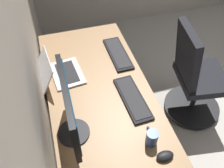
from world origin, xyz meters
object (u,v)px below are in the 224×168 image
object	(u,v)px
monitor_primary	(69,109)
keyboard_main	(133,98)
keyboard_spare	(118,53)
coffee_mug	(152,137)
laptop_leftmost	(58,72)
drawer_pedestal	(93,104)
office_chair	(195,79)
mouse_spare	(165,156)

from	to	relation	value
monitor_primary	keyboard_main	xyz separation A→B (m)	(0.15, -0.44, -0.24)
keyboard_spare	coffee_mug	size ratio (longest dim) A/B	3.79
laptop_leftmost	keyboard_spare	world-z (taller)	laptop_leftmost
drawer_pedestal	laptop_leftmost	bearing A→B (deg)	80.28
drawer_pedestal	keyboard_main	size ratio (longest dim) A/B	1.63
monitor_primary	coffee_mug	distance (m)	0.51
drawer_pedestal	office_chair	bearing A→B (deg)	-93.73
drawer_pedestal	keyboard_spare	world-z (taller)	keyboard_spare
laptop_leftmost	coffee_mug	bearing A→B (deg)	-147.60
keyboard_spare	office_chair	distance (m)	0.76
monitor_primary	keyboard_spare	world-z (taller)	monitor_primary
monitor_primary	laptop_leftmost	world-z (taller)	monitor_primary
keyboard_main	keyboard_spare	world-z (taller)	same
keyboard_spare	coffee_mug	distance (m)	0.84
laptop_leftmost	office_chair	world-z (taller)	office_chair
laptop_leftmost	office_chair	distance (m)	1.22
laptop_leftmost	coffee_mug	world-z (taller)	laptop_leftmost
laptop_leftmost	mouse_spare	xyz separation A→B (m)	(-0.83, -0.49, -0.03)
drawer_pedestal	monitor_primary	xyz separation A→B (m)	(-0.49, 0.21, 0.63)
keyboard_spare	office_chair	size ratio (longest dim) A/B	0.44
laptop_leftmost	coffee_mug	distance (m)	0.85
keyboard_main	mouse_spare	distance (m)	0.46
drawer_pedestal	monitor_primary	distance (m)	0.82
keyboard_spare	office_chair	bearing A→B (deg)	-108.03
office_chair	keyboard_spare	bearing A→B (deg)	71.97
keyboard_main	office_chair	distance (m)	0.81
monitor_primary	coffee_mug	world-z (taller)	monitor_primary
office_chair	keyboard_main	bearing A→B (deg)	110.67
drawer_pedestal	laptop_leftmost	size ratio (longest dim) A/B	2.00
monitor_primary	mouse_spare	bearing A→B (deg)	-123.12
mouse_spare	coffee_mug	size ratio (longest dim) A/B	0.93
keyboard_main	laptop_leftmost	bearing A→B (deg)	51.22
coffee_mug	drawer_pedestal	bearing A→B (deg)	18.34
monitor_primary	coffee_mug	size ratio (longest dim) A/B	4.62
mouse_spare	office_chair	distance (m)	1.04
monitor_primary	mouse_spare	xyz separation A→B (m)	(-0.31, -0.47, -0.23)
drawer_pedestal	keyboard_main	world-z (taller)	keyboard_main
keyboard_spare	mouse_spare	size ratio (longest dim) A/B	4.06
drawer_pedestal	office_chair	distance (m)	0.95
keyboard_main	office_chair	world-z (taller)	office_chair
drawer_pedestal	office_chair	size ratio (longest dim) A/B	0.72
mouse_spare	keyboard_main	bearing A→B (deg)	4.09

